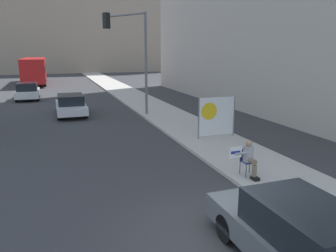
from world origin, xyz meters
name	(u,v)px	position (x,y,z in m)	size (l,w,h in m)	color
ground_plane	(224,240)	(0.00, 0.00, 0.00)	(160.00, 160.00, 0.00)	#38383A
sidewalk_curb	(161,112)	(3.45, 15.00, 0.06)	(3.15, 90.00, 0.12)	#B7B2A8
building_backdrop_far	(53,6)	(-2.00, 61.92, 12.19)	(52.00, 12.00, 24.39)	gray
seated_protester	(249,157)	(2.49, 2.90, 0.78)	(0.96, 0.77, 1.21)	#474C56
protest_banner	(216,116)	(3.81, 7.68, 1.14)	(1.92, 0.06, 1.92)	slate
traffic_light_pole	(133,47)	(1.38, 13.93, 4.38)	(2.91, 2.68, 6.34)	slate
parked_car_curbside	(301,239)	(0.80, -1.45, 0.73)	(1.75, 4.35, 1.47)	#565B60
car_on_road_nearest	(71,105)	(-2.32, 16.21, 0.69)	(1.81, 4.29, 1.37)	silver
car_on_road_midblock	(28,91)	(-5.39, 24.74, 0.71)	(1.84, 4.19, 1.43)	white
city_bus_on_road	(34,69)	(-5.27, 38.46, 1.83)	(2.62, 11.18, 3.17)	red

